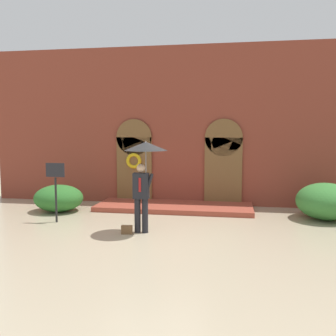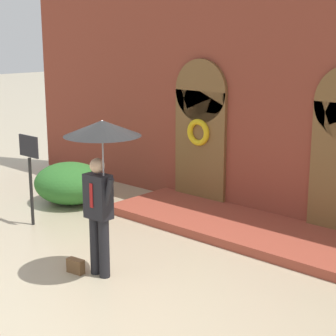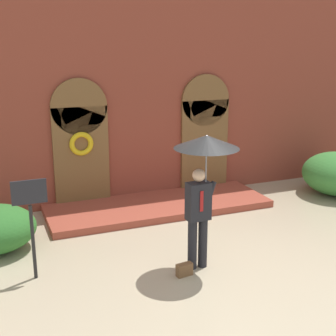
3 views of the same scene
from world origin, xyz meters
TOP-DOWN VIEW (x-y plane):
  - ground_plane at (0.00, 0.00)m, footprint 80.00×80.00m
  - building_facade at (-0.00, 4.15)m, footprint 14.00×2.30m
  - person_with_umbrella at (-0.30, 0.06)m, footprint 1.10×1.10m
  - handbag at (-0.74, -0.14)m, footprint 0.29×0.15m
  - sign_post at (-3.09, 0.73)m, footprint 0.56×0.06m

SIDE VIEW (x-z plane):
  - ground_plane at x=0.00m, z-range 0.00..0.00m
  - handbag at x=-0.74m, z-range 0.00..0.22m
  - sign_post at x=-3.09m, z-range 0.30..2.02m
  - person_with_umbrella at x=-0.30m, z-range 0.73..3.09m
  - building_facade at x=0.00m, z-range -0.12..5.48m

